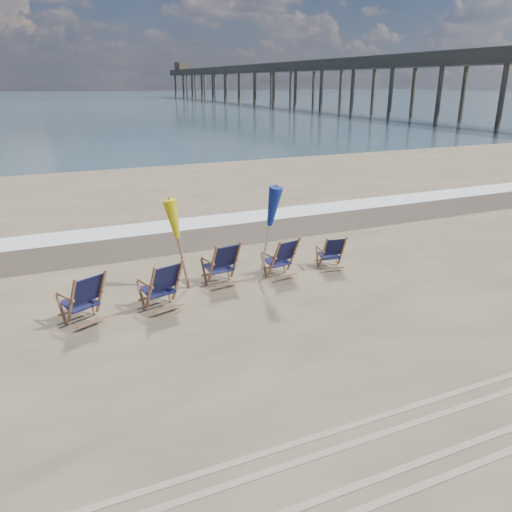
{
  "coord_description": "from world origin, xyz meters",
  "views": [
    {
      "loc": [
        -3.97,
        -6.7,
        4.32
      ],
      "look_at": [
        0.0,
        2.2,
        0.9
      ],
      "focal_mm": 35.0,
      "sensor_mm": 36.0,
      "label": 1
    }
  ],
  "objects_px": {
    "fishing_pier": "(288,79)",
    "umbrella_yellow": "(179,223)",
    "beach_chair_1": "(178,282)",
    "beach_chair_3": "(294,256)",
    "umbrella_blue": "(267,210)",
    "beach_chair_2": "(236,261)",
    "beach_chair_0": "(101,294)",
    "beach_chair_4": "(342,252)"
  },
  "relations": [
    {
      "from": "fishing_pier",
      "to": "umbrella_yellow",
      "type": "bearing_deg",
      "value": -119.06
    },
    {
      "from": "beach_chair_1",
      "to": "beach_chair_3",
      "type": "xyz_separation_m",
      "value": [
        2.92,
        0.57,
        -0.04
      ]
    },
    {
      "from": "beach_chair_3",
      "to": "fishing_pier",
      "type": "relative_size",
      "value": 0.01
    },
    {
      "from": "umbrella_blue",
      "to": "beach_chair_1",
      "type": "bearing_deg",
      "value": -170.61
    },
    {
      "from": "beach_chair_2",
      "to": "beach_chair_3",
      "type": "height_order",
      "value": "beach_chair_2"
    },
    {
      "from": "fishing_pier",
      "to": "umbrella_blue",
      "type": "bearing_deg",
      "value": -117.75
    },
    {
      "from": "beach_chair_0",
      "to": "beach_chair_1",
      "type": "relative_size",
      "value": 1.0
    },
    {
      "from": "beach_chair_1",
      "to": "beach_chair_0",
      "type": "bearing_deg",
      "value": -17.87
    },
    {
      "from": "beach_chair_0",
      "to": "beach_chair_4",
      "type": "bearing_deg",
      "value": 159.64
    },
    {
      "from": "umbrella_blue",
      "to": "umbrella_yellow",
      "type": "bearing_deg",
      "value": 162.8
    },
    {
      "from": "beach_chair_0",
      "to": "beach_chair_2",
      "type": "distance_m",
      "value": 3.06
    },
    {
      "from": "beach_chair_2",
      "to": "umbrella_blue",
      "type": "xyz_separation_m",
      "value": [
        0.6,
        -0.33,
        1.19
      ]
    },
    {
      "from": "beach_chair_1",
      "to": "beach_chair_3",
      "type": "bearing_deg",
      "value": 174.76
    },
    {
      "from": "beach_chair_0",
      "to": "beach_chair_1",
      "type": "xyz_separation_m",
      "value": [
        1.47,
        -0.04,
        -0.0
      ]
    },
    {
      "from": "beach_chair_0",
      "to": "umbrella_blue",
      "type": "distance_m",
      "value": 3.79
    },
    {
      "from": "beach_chair_0",
      "to": "umbrella_yellow",
      "type": "xyz_separation_m",
      "value": [
        1.79,
        0.87,
        0.95
      ]
    },
    {
      "from": "beach_chair_1",
      "to": "umbrella_yellow",
      "type": "relative_size",
      "value": 0.54
    },
    {
      "from": "beach_chair_1",
      "to": "umbrella_blue",
      "type": "relative_size",
      "value": 0.48
    },
    {
      "from": "beach_chair_1",
      "to": "beach_chair_4",
      "type": "height_order",
      "value": "beach_chair_1"
    },
    {
      "from": "beach_chair_1",
      "to": "umbrella_blue",
      "type": "bearing_deg",
      "value": 173.09
    },
    {
      "from": "beach_chair_1",
      "to": "beach_chair_2",
      "type": "distance_m",
      "value": 1.67
    },
    {
      "from": "beach_chair_3",
      "to": "beach_chair_4",
      "type": "xyz_separation_m",
      "value": [
        1.28,
        -0.09,
        -0.06
      ]
    },
    {
      "from": "umbrella_yellow",
      "to": "umbrella_blue",
      "type": "xyz_separation_m",
      "value": [
        1.8,
        -0.56,
        0.23
      ]
    },
    {
      "from": "beach_chair_3",
      "to": "umbrella_yellow",
      "type": "xyz_separation_m",
      "value": [
        -2.59,
        0.34,
        0.99
      ]
    },
    {
      "from": "umbrella_yellow",
      "to": "fishing_pier",
      "type": "distance_m",
      "value": 81.02
    },
    {
      "from": "beach_chair_1",
      "to": "beach_chair_3",
      "type": "height_order",
      "value": "beach_chair_1"
    },
    {
      "from": "beach_chair_0",
      "to": "fishing_pier",
      "type": "bearing_deg",
      "value": -144.68
    },
    {
      "from": "beach_chair_2",
      "to": "beach_chair_3",
      "type": "bearing_deg",
      "value": 167.3
    },
    {
      "from": "fishing_pier",
      "to": "beach_chair_2",
      "type": "bearing_deg",
      "value": -118.24
    },
    {
      "from": "beach_chair_4",
      "to": "umbrella_yellow",
      "type": "distance_m",
      "value": 4.04
    },
    {
      "from": "beach_chair_2",
      "to": "beach_chair_0",
      "type": "bearing_deg",
      "value": 3.67
    },
    {
      "from": "fishing_pier",
      "to": "beach_chair_0",
      "type": "bearing_deg",
      "value": -119.86
    },
    {
      "from": "umbrella_yellow",
      "to": "umbrella_blue",
      "type": "bearing_deg",
      "value": -17.2
    },
    {
      "from": "umbrella_yellow",
      "to": "beach_chair_0",
      "type": "bearing_deg",
      "value": -154.23
    },
    {
      "from": "beach_chair_1",
      "to": "beach_chair_2",
      "type": "xyz_separation_m",
      "value": [
        1.52,
        0.68,
        -0.01
      ]
    },
    {
      "from": "beach_chair_2",
      "to": "umbrella_blue",
      "type": "bearing_deg",
      "value": 143.13
    },
    {
      "from": "beach_chair_3",
      "to": "umbrella_blue",
      "type": "xyz_separation_m",
      "value": [
        -0.8,
        -0.22,
        1.22
      ]
    },
    {
      "from": "umbrella_blue",
      "to": "beach_chair_3",
      "type": "bearing_deg",
      "value": 15.42
    },
    {
      "from": "beach_chair_4",
      "to": "umbrella_blue",
      "type": "height_order",
      "value": "umbrella_blue"
    },
    {
      "from": "beach_chair_1",
      "to": "beach_chair_2",
      "type": "height_order",
      "value": "beach_chair_1"
    },
    {
      "from": "beach_chair_1",
      "to": "beach_chair_3",
      "type": "distance_m",
      "value": 2.97
    },
    {
      "from": "beach_chair_4",
      "to": "beach_chair_2",
      "type": "bearing_deg",
      "value": 3.93
    }
  ]
}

